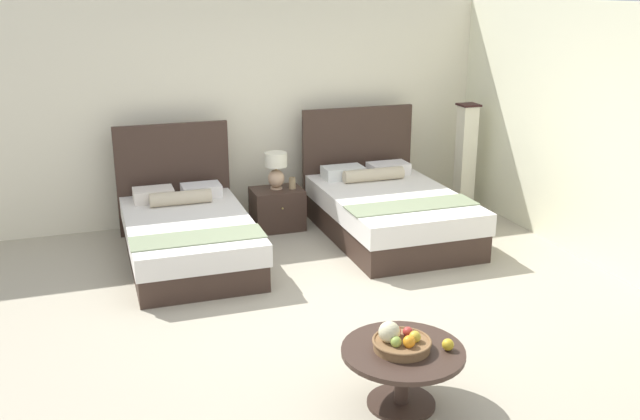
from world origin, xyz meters
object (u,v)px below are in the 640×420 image
at_px(bed_near_corner, 388,210).
at_px(loose_apple, 448,345).
at_px(fruit_bowl, 400,341).
at_px(floor_lamp_corner, 465,158).
at_px(coffee_table, 403,363).
at_px(vase, 292,183).
at_px(nightstand, 277,209).
at_px(table_lamp, 276,168).
at_px(bed_near_window, 188,233).

relative_size(bed_near_corner, loose_apple, 26.32).
distance_m(bed_near_corner, loose_apple, 3.48).
xyz_separation_m(fruit_bowl, floor_lamp_corner, (2.68, 3.79, 0.19)).
bearing_deg(coffee_table, vase, 84.40).
bearing_deg(loose_apple, floor_lamp_corner, 58.66).
distance_m(nightstand, table_lamp, 0.49).
relative_size(coffee_table, floor_lamp_corner, 0.62).
relative_size(nightstand, vase, 4.36).
bearing_deg(floor_lamp_corner, nightstand, 178.77).
distance_m(vase, loose_apple, 3.92).
relative_size(bed_near_window, table_lamp, 4.86).
xyz_separation_m(vase, loose_apple, (-0.10, -3.92, -0.08)).
bearing_deg(bed_near_window, table_lamp, 29.94).
bearing_deg(bed_near_corner, fruit_bowl, -112.98).
distance_m(coffee_table, floor_lamp_corner, 4.64).
xyz_separation_m(nightstand, floor_lamp_corner, (2.46, -0.05, 0.44)).
xyz_separation_m(bed_near_corner, nightstand, (-1.13, 0.65, -0.07)).
bearing_deg(coffee_table, bed_near_window, 106.61).
bearing_deg(fruit_bowl, vase, 84.04).
relative_size(bed_near_window, floor_lamp_corner, 1.54).
distance_m(fruit_bowl, loose_apple, 0.32).
bearing_deg(bed_near_corner, table_lamp, 149.47).
xyz_separation_m(bed_near_corner, fruit_bowl, (-1.35, -3.19, 0.18)).
bearing_deg(vase, floor_lamp_corner, -0.32).
bearing_deg(coffee_table, fruit_bowl, 166.71).
xyz_separation_m(bed_near_corner, loose_apple, (-1.05, -3.31, 0.16)).
distance_m(bed_near_window, floor_lamp_corner, 3.68).
bearing_deg(coffee_table, floor_lamp_corner, 55.03).
height_order(nightstand, vase, vase).
xyz_separation_m(bed_near_window, loose_apple, (1.23, -3.31, 0.19)).
distance_m(bed_near_corner, floor_lamp_corner, 1.50).
distance_m(table_lamp, floor_lamp_corner, 2.46).
bearing_deg(fruit_bowl, table_lamp, 86.74).
bearing_deg(nightstand, vase, -12.74).
distance_m(table_lamp, coffee_table, 3.89).
height_order(nightstand, loose_apple, loose_apple).
bearing_deg(table_lamp, nightstand, -90.00).
height_order(vase, coffee_table, vase).
relative_size(bed_near_corner, nightstand, 3.67).
xyz_separation_m(vase, coffee_table, (-0.37, -3.81, -0.23)).
height_order(bed_near_window, coffee_table, bed_near_window).
bearing_deg(floor_lamp_corner, fruit_bowl, -125.25).
relative_size(bed_near_window, coffee_table, 2.50).
bearing_deg(coffee_table, table_lamp, 87.09).
height_order(bed_near_window, loose_apple, bed_near_window).
height_order(bed_near_window, bed_near_corner, bed_near_corner).
bearing_deg(bed_near_window, floor_lamp_corner, 9.30).
distance_m(table_lamp, vase, 0.26).
bearing_deg(bed_near_corner, bed_near_window, 179.86).
distance_m(bed_near_corner, nightstand, 1.31).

